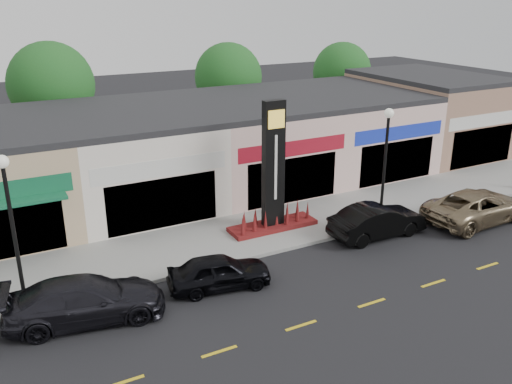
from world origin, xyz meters
TOP-DOWN VIEW (x-y plane):
  - ground at (0.00, 0.00)m, footprint 120.00×120.00m
  - sidewalk at (0.00, 4.35)m, footprint 52.00×4.30m
  - curb at (0.00, 2.10)m, footprint 52.00×0.20m
  - shop_cream at (-1.50, 11.47)m, footprint 7.00×10.01m
  - shop_pink_w at (5.50, 11.47)m, footprint 7.00×10.01m
  - shop_pink_e at (12.50, 11.47)m, footprint 7.00×10.01m
  - shop_tan at (19.50, 11.48)m, footprint 7.00×10.01m
  - tree_rear_west at (-4.00, 19.50)m, footprint 5.20×5.20m
  - tree_rear_mid at (8.00, 19.50)m, footprint 4.80×4.80m
  - tree_rear_east at (18.00, 19.50)m, footprint 4.60×4.60m
  - lamp_west_near at (-8.00, 2.50)m, footprint 0.44×0.44m
  - lamp_east_near at (8.00, 2.50)m, footprint 0.44×0.44m
  - pylon_sign at (3.00, 4.20)m, footprint 4.20×1.30m
  - car_dark_sedan at (-6.24, 0.72)m, footprint 3.01×5.57m
  - car_black_sedan at (-1.36, 0.58)m, footprint 2.19×4.08m
  - car_black_conv at (6.89, 1.42)m, footprint 1.66×4.60m
  - car_gold_suv at (12.29, 0.53)m, footprint 2.82×5.72m

SIDE VIEW (x-z plane):
  - ground at x=0.00m, z-range 0.00..0.00m
  - sidewalk at x=0.00m, z-range 0.00..0.15m
  - curb at x=0.00m, z-range 0.00..0.15m
  - car_black_sedan at x=-1.36m, z-range 0.00..1.32m
  - car_black_conv at x=6.89m, z-range 0.00..1.51m
  - car_dark_sedan at x=-6.24m, z-range 0.00..1.53m
  - car_gold_suv at x=12.29m, z-range 0.00..1.56m
  - pylon_sign at x=3.00m, z-range -0.73..5.27m
  - shop_cream at x=-1.50m, z-range 0.00..4.80m
  - shop_pink_w at x=5.50m, z-range 0.00..4.80m
  - shop_pink_e at x=12.50m, z-range 0.00..4.80m
  - shop_tan at x=19.50m, z-range 0.00..5.30m
  - lamp_west_near at x=-8.00m, z-range 0.74..6.21m
  - lamp_east_near at x=8.00m, z-range 0.74..6.21m
  - tree_rear_east at x=18.00m, z-range 1.16..8.10m
  - tree_rear_mid at x=8.00m, z-range 1.24..8.53m
  - tree_rear_west at x=-4.00m, z-range 1.30..9.13m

